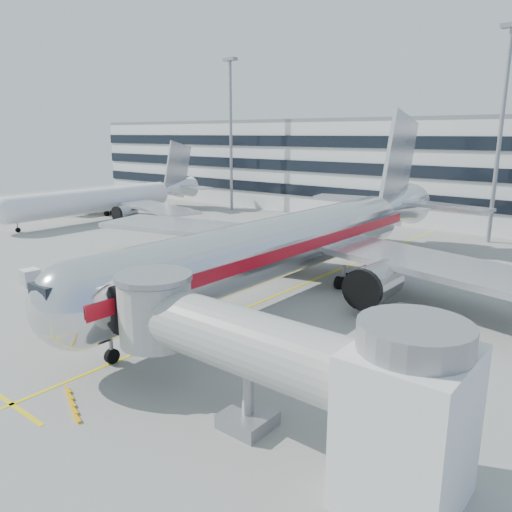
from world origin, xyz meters
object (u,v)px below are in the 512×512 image
Objects in this scene: main_jet at (300,240)px; cargo_container_right at (128,267)px; cargo_container_left at (31,277)px; cargo_container_front at (89,285)px; ramp_worker at (95,290)px; baggage_tug at (66,293)px; belt_loader at (141,292)px.

main_jet is 29.84× the size of cargo_container_right.
cargo_container_front is at bearing 15.56° from cargo_container_left.
cargo_container_right is 0.89× the size of ramp_worker.
baggage_tug is at bearing -70.61° from cargo_container_right.
cargo_container_left is 8.26m from ramp_worker.
main_jet is 18.40m from cargo_container_front.
cargo_container_right is at bearing 63.13° from cargo_container_left.
ramp_worker is (-10.57, -13.84, -3.28)m from main_jet.
baggage_tug is at bearing -4.96° from cargo_container_left.
main_jet is 17.73m from ramp_worker.
baggage_tug is at bearing -127.48° from main_jet.
belt_loader is 2.52× the size of ramp_worker.
cargo_container_left is 0.92× the size of cargo_container_right.
baggage_tug is at bearing -144.03° from ramp_worker.
cargo_container_left is 0.70× the size of cargo_container_front.
cargo_container_right is (-14.86, -7.28, -3.46)m from main_jet.
cargo_container_right is 7.84m from ramp_worker.
belt_loader is 3.67m from ramp_worker.
main_jet is 32.35× the size of cargo_container_left.
cargo_container_front is at bearing -67.31° from cargo_container_right.
main_jet is at bearing 38.61° from cargo_container_left.
belt_loader reaches higher than baggage_tug.
ramp_worker is (8.18, 1.13, 0.20)m from cargo_container_left.
baggage_tug reaches higher than cargo_container_right.
baggage_tug reaches higher than cargo_container_front.
main_jet reaches higher than cargo_container_right.
cargo_container_left is 8.63m from cargo_container_right.
cargo_container_front is 1.92m from ramp_worker.
cargo_container_right is at bearing 109.39° from baggage_tug.
belt_loader is at bearing 24.46° from cargo_container_front.
belt_loader is 5.85m from baggage_tug.
cargo_container_right is (-6.83, 3.94, 0.13)m from belt_loader.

